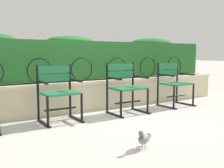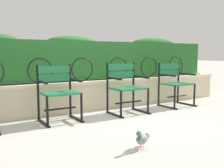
# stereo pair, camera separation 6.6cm
# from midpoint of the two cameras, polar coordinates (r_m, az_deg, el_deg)

# --- Properties ---
(ground_plane) EXTENTS (60.00, 60.00, 0.00)m
(ground_plane) POSITION_cam_midpoint_polar(r_m,az_deg,el_deg) (4.27, 1.23, -7.50)
(ground_plane) COLOR #BCB7AD
(stone_wall) EXTENTS (6.27, 0.41, 0.54)m
(stone_wall) POSITION_cam_midpoint_polar(r_m,az_deg,el_deg) (5.00, -4.40, -2.25)
(stone_wall) COLOR beige
(stone_wall) RESTS_ON ground
(iron_arch_fence) EXTENTS (5.75, 0.02, 0.42)m
(iron_arch_fence) POSITION_cam_midpoint_polar(r_m,az_deg,el_deg) (4.81, -5.70, 2.84)
(iron_arch_fence) COLOR black
(iron_arch_fence) RESTS_ON stone_wall
(hedge_row) EXTENTS (6.14, 0.61, 0.84)m
(hedge_row) POSITION_cam_midpoint_polar(r_m,az_deg,el_deg) (5.39, -6.39, 5.53)
(hedge_row) COLOR #236028
(hedge_row) RESTS_ON stone_wall
(park_chair_centre_left) EXTENTS (0.57, 0.52, 0.86)m
(park_chair_centre_left) POSITION_cam_midpoint_polar(r_m,az_deg,el_deg) (4.19, -10.88, -1.48)
(park_chair_centre_left) COLOR #237547
(park_chair_centre_left) RESTS_ON ground
(park_chair_centre_right) EXTENTS (0.60, 0.52, 0.87)m
(park_chair_centre_right) POSITION_cam_midpoint_polar(r_m,az_deg,el_deg) (4.67, 3.37, -0.48)
(park_chair_centre_right) COLOR #237547
(park_chair_centre_right) RESTS_ON ground
(park_chair_rightmost) EXTENTS (0.60, 0.54, 0.85)m
(park_chair_rightmost) POSITION_cam_midpoint_polar(r_m,az_deg,el_deg) (5.47, 13.49, 0.30)
(park_chair_rightmost) COLOR #237547
(park_chair_rightmost) RESTS_ON ground
(pigeon_near_chairs) EXTENTS (0.27, 0.20, 0.22)m
(pigeon_near_chairs) POSITION_cam_midpoint_polar(r_m,az_deg,el_deg) (3.01, 7.02, -11.39)
(pigeon_near_chairs) COLOR gray
(pigeon_near_chairs) RESTS_ON ground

